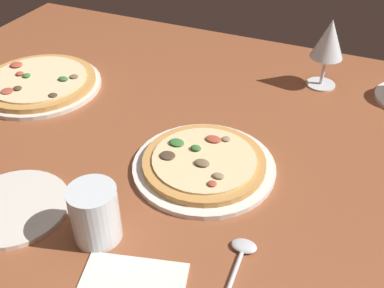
% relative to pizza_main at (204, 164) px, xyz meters
% --- Properties ---
extents(dining_table, '(1.50, 1.10, 0.04)m').
position_rel_pizza_main_xyz_m(dining_table, '(-0.07, 0.05, -0.03)').
color(dining_table, brown).
rests_on(dining_table, ground).
extents(pizza_main, '(0.27, 0.27, 0.03)m').
position_rel_pizza_main_xyz_m(pizza_main, '(0.00, 0.00, 0.00)').
color(pizza_main, silver).
rests_on(pizza_main, dining_table).
extents(pizza_side, '(0.29, 0.29, 0.03)m').
position_rel_pizza_main_xyz_m(pizza_side, '(-0.48, 0.12, 0.00)').
color(pizza_side, silver).
rests_on(pizza_side, dining_table).
extents(wine_glass_far, '(0.08, 0.08, 0.16)m').
position_rel_pizza_main_xyz_m(wine_glass_far, '(0.14, 0.40, 0.10)').
color(wine_glass_far, silver).
rests_on(wine_glass_far, dining_table).
extents(water_glass, '(0.07, 0.07, 0.10)m').
position_rel_pizza_main_xyz_m(water_glass, '(-0.09, -0.22, 0.03)').
color(water_glass, silver).
rests_on(water_glass, dining_table).
extents(side_plate, '(0.18, 0.18, 0.01)m').
position_rel_pizza_main_xyz_m(side_plate, '(-0.25, -0.22, -0.01)').
color(side_plate, silver).
rests_on(side_plate, dining_table).
extents(spoon, '(0.04, 0.10, 0.01)m').
position_rel_pizza_main_xyz_m(spoon, '(0.13, -0.16, -0.01)').
color(spoon, silver).
rests_on(spoon, dining_table).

